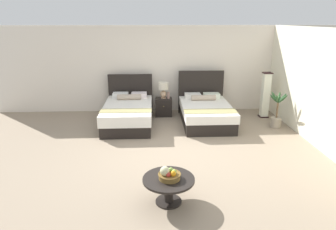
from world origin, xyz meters
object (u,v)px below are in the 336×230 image
at_px(table_lamp, 163,88).
at_px(potted_palm, 276,116).
at_px(bed_near_window, 128,113).
at_px(nightstand, 163,107).
at_px(fruit_bowl, 169,174).
at_px(vase, 168,95).
at_px(coffee_table, 169,185).
at_px(bed_near_corner, 205,112).
at_px(floor_lamp_corner, 265,95).

height_order(table_lamp, potted_palm, table_lamp).
relative_size(bed_near_window, nightstand, 4.14).
distance_m(bed_near_window, nightstand, 1.18).
bearing_deg(fruit_bowl, bed_near_window, 103.61).
relative_size(vase, potted_palm, 0.21).
xyz_separation_m(coffee_table, fruit_bowl, (0.00, -0.02, 0.18)).
relative_size(table_lamp, coffee_table, 0.58).
distance_m(bed_near_window, coffee_table, 3.80).
xyz_separation_m(bed_near_corner, floor_lamp_corner, (1.77, 0.41, 0.34)).
height_order(bed_near_window, floor_lamp_corner, floor_lamp_corner).
height_order(bed_near_window, potted_palm, bed_near_window).
distance_m(coffee_table, potted_palm, 4.38).
bearing_deg(nightstand, vase, -15.56).
xyz_separation_m(bed_near_corner, coffee_table, (-1.18, -3.70, 0.00)).
bearing_deg(vase, potted_palm, -21.98).
relative_size(nightstand, table_lamp, 1.12).
xyz_separation_m(bed_near_window, fruit_bowl, (0.90, -3.71, 0.18)).
bearing_deg(floor_lamp_corner, vase, 175.34).
bearing_deg(bed_near_corner, table_lamp, 147.96).
xyz_separation_m(bed_near_window, table_lamp, (0.96, 0.71, 0.50)).
distance_m(bed_near_window, bed_near_corner, 2.08).
distance_m(table_lamp, fruit_bowl, 4.43).
bearing_deg(nightstand, table_lamp, 90.00).
distance_m(table_lamp, floor_lamp_corner, 2.90).
height_order(nightstand, floor_lamp_corner, floor_lamp_corner).
distance_m(bed_near_window, potted_palm, 3.88).
distance_m(vase, floor_lamp_corner, 2.75).
bearing_deg(coffee_table, vase, 87.22).
bearing_deg(table_lamp, bed_near_window, -143.79).
distance_m(floor_lamp_corner, potted_palm, 0.94).
bearing_deg(coffee_table, bed_near_corner, 72.28).
xyz_separation_m(floor_lamp_corner, potted_palm, (0.01, -0.89, -0.33)).
relative_size(bed_near_corner, potted_palm, 2.16).
height_order(bed_near_corner, fruit_bowl, bed_near_corner).
bearing_deg(coffee_table, potted_palm, 47.51).
bearing_deg(nightstand, fruit_bowl, -90.86).
bearing_deg(coffee_table, bed_near_window, 103.65).
xyz_separation_m(nightstand, table_lamp, (-0.00, 0.02, 0.55)).
xyz_separation_m(bed_near_corner, potted_palm, (1.78, -0.47, 0.01)).
distance_m(nightstand, vase, 0.39).
bearing_deg(vase, table_lamp, 157.32).
relative_size(bed_near_corner, coffee_table, 2.58).
bearing_deg(floor_lamp_corner, bed_near_corner, -166.81).
bearing_deg(bed_near_window, coffee_table, -76.35).
bearing_deg(nightstand, bed_near_corner, -31.30).
height_order(bed_near_window, fruit_bowl, bed_near_window).
distance_m(bed_near_corner, table_lamp, 1.41).
bearing_deg(bed_near_corner, bed_near_window, -179.79).
relative_size(bed_near_corner, fruit_bowl, 5.92).
bearing_deg(vase, floor_lamp_corner, -4.66).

